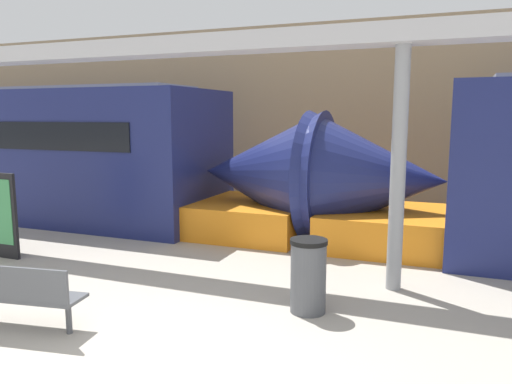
{
  "coord_description": "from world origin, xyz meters",
  "views": [
    {
      "loc": [
        2.81,
        -3.22,
        2.53
      ],
      "look_at": [
        0.1,
        3.62,
        1.4
      ],
      "focal_mm": 35.0,
      "sensor_mm": 36.0,
      "label": 1
    }
  ],
  "objects_px": {
    "bench_near": "(18,292)",
    "support_column_near": "(398,171)",
    "trash_bin": "(308,276)",
    "train_right": "(30,156)"
  },
  "relations": [
    {
      "from": "bench_near",
      "to": "trash_bin",
      "type": "height_order",
      "value": "trash_bin"
    },
    {
      "from": "bench_near",
      "to": "support_column_near",
      "type": "xyz_separation_m",
      "value": [
        3.94,
        3.15,
        1.26
      ]
    },
    {
      "from": "train_right",
      "to": "bench_near",
      "type": "relative_size",
      "value": 10.03
    },
    {
      "from": "trash_bin",
      "to": "support_column_near",
      "type": "distance_m",
      "value": 2.05
    },
    {
      "from": "trash_bin",
      "to": "support_column_near",
      "type": "bearing_deg",
      "value": 54.54
    },
    {
      "from": "bench_near",
      "to": "support_column_near",
      "type": "bearing_deg",
      "value": 29.86
    },
    {
      "from": "bench_near",
      "to": "trash_bin",
      "type": "bearing_deg",
      "value": 22.66
    },
    {
      "from": "train_right",
      "to": "trash_bin",
      "type": "relative_size",
      "value": 15.86
    },
    {
      "from": "support_column_near",
      "to": "trash_bin",
      "type": "bearing_deg",
      "value": -125.46
    },
    {
      "from": "bench_near",
      "to": "train_right",
      "type": "bearing_deg",
      "value": 125.53
    }
  ]
}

